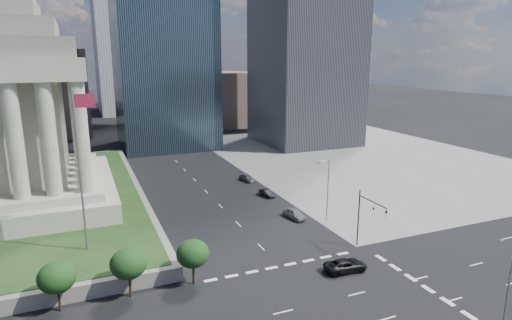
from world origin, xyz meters
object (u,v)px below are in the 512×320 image
parked_sedan_near (295,214)px  parked_sedan_mid (267,193)px  flagpole (80,162)px  parked_sedan_far (247,178)px  traffic_signal_ne (367,214)px  street_lamp_south (508,279)px  street_lamp_north (327,187)px  pickup_truck (346,265)px

parked_sedan_near → parked_sedan_mid: bearing=78.3°
flagpole → parked_sedan_far: flagpole is taller
traffic_signal_ne → street_lamp_south: 19.72m
street_lamp_north → parked_sedan_mid: 16.09m
parked_sedan_mid → street_lamp_south: bearing=-95.1°
traffic_signal_ne → parked_sedan_near: size_ratio=1.75×
parked_sedan_far → parked_sedan_mid: bearing=-101.1°
street_lamp_north → street_lamp_south: bearing=-90.0°
pickup_truck → parked_sedan_mid: 30.11m
parked_sedan_near → parked_sedan_mid: (0.43, 12.01, -0.14)m
street_lamp_north → parked_sedan_mid: street_lamp_north is taller
parked_sedan_mid → parked_sedan_far: bearing=78.9°
street_lamp_north → pickup_truck: street_lamp_north is taller
street_lamp_south → parked_sedan_mid: bearing=94.5°
street_lamp_south → pickup_truck: bearing=112.3°
pickup_truck → street_lamp_south: bearing=-153.9°
flagpole → parked_sedan_far: size_ratio=4.53×
street_lamp_north → flagpole: bearing=-178.4°
pickup_truck → parked_sedan_far: bearing=-0.5°
street_lamp_north → pickup_truck: bearing=-113.2°
pickup_truck → parked_sedan_mid: (2.87, 29.98, -0.10)m
street_lamp_south → parked_sedan_near: bearing=96.8°
parked_sedan_mid → parked_sedan_far: parked_sedan_far is taller
street_lamp_south → parked_sedan_far: 57.05m
flagpole → parked_sedan_near: flagpole is taller
traffic_signal_ne → street_lamp_south: (0.83, -19.70, 0.41)m
flagpole → street_lamp_south: 46.81m
flagpole → street_lamp_north: size_ratio=2.00×
street_lamp_north → parked_sedan_near: bearing=145.0°
traffic_signal_ne → parked_sedan_near: (-3.23, 14.15, -4.47)m
street_lamp_north → parked_sedan_near: size_ratio=2.19×
flagpole → parked_sedan_near: size_ratio=4.38×
parked_sedan_mid → traffic_signal_ne: bearing=-93.5°
street_lamp_south → parked_sedan_far: bearing=93.4°
parked_sedan_near → traffic_signal_ne: bearing=-86.8°
flagpole → traffic_signal_ne: size_ratio=2.50×
traffic_signal_ne → parked_sedan_mid: 26.71m
parked_sedan_near → street_lamp_south: bearing=-92.8°
flagpole → traffic_signal_ne: bearing=-16.7°
street_lamp_south → street_lamp_north: 31.00m
street_lamp_south → pickup_truck: (-6.50, 15.87, -4.92)m
street_lamp_north → traffic_signal_ne: bearing=-94.2°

